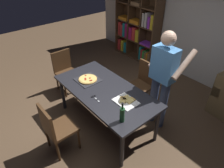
% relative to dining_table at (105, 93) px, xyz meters
% --- Properties ---
extents(ground_plane, '(12.00, 12.00, 0.00)m').
position_rel_dining_table_xyz_m(ground_plane, '(0.00, 0.00, -0.68)').
color(ground_plane, brown).
extents(back_wall, '(6.40, 0.10, 2.80)m').
position_rel_dining_table_xyz_m(back_wall, '(0.00, 2.60, 0.72)').
color(back_wall, silver).
rests_on(back_wall, ground_plane).
extents(dining_table, '(1.86, 0.92, 0.75)m').
position_rel_dining_table_xyz_m(dining_table, '(0.00, 0.00, 0.00)').
color(dining_table, '#232328').
rests_on(dining_table, ground_plane).
extents(chair_near_camera, '(0.42, 0.42, 0.90)m').
position_rel_dining_table_xyz_m(chair_near_camera, '(-0.00, -0.95, -0.17)').
color(chair_near_camera, '#472D19').
rests_on(chair_near_camera, ground_plane).
extents(chair_far_side, '(0.42, 0.42, 0.90)m').
position_rel_dining_table_xyz_m(chair_far_side, '(0.00, 0.95, -0.17)').
color(chair_far_side, '#472D19').
rests_on(chair_far_side, ground_plane).
extents(chair_left_end, '(0.42, 0.42, 0.90)m').
position_rel_dining_table_xyz_m(chair_left_end, '(-1.42, 0.00, -0.17)').
color(chair_left_end, '#472D19').
rests_on(chair_left_end, ground_plane).
extents(bookshelf, '(1.40, 0.35, 1.95)m').
position_rel_dining_table_xyz_m(bookshelf, '(-1.58, 2.38, 0.18)').
color(bookshelf, '#513823').
rests_on(bookshelf, ground_plane).
extents(person_serving_pizza, '(0.55, 0.54, 1.75)m').
position_rel_dining_table_xyz_m(person_serving_pizza, '(0.58, 0.73, 0.32)').
color(person_serving_pizza, '#38476B').
rests_on(person_serving_pizza, ground_plane).
extents(pepperoni_pizza_on_tray, '(0.39, 0.39, 0.04)m').
position_rel_dining_table_xyz_m(pepperoni_pizza_on_tray, '(-0.42, -0.05, 0.08)').
color(pepperoni_pizza_on_tray, '#2D2D33').
rests_on(pepperoni_pizza_on_tray, dining_table).
extents(pizza_slices_on_towel, '(0.36, 0.28, 0.03)m').
position_rel_dining_table_xyz_m(pizza_slices_on_towel, '(0.44, 0.06, 0.08)').
color(pizza_slices_on_towel, white).
rests_on(pizza_slices_on_towel, dining_table).
extents(wine_bottle, '(0.07, 0.07, 0.32)m').
position_rel_dining_table_xyz_m(wine_bottle, '(0.71, -0.27, 0.19)').
color(wine_bottle, '#194723').
rests_on(wine_bottle, dining_table).
extents(kitchen_scissors, '(0.20, 0.09, 0.01)m').
position_rel_dining_table_xyz_m(kitchen_scissors, '(0.06, -0.26, 0.07)').
color(kitchen_scissors, silver).
rests_on(kitchen_scissors, dining_table).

